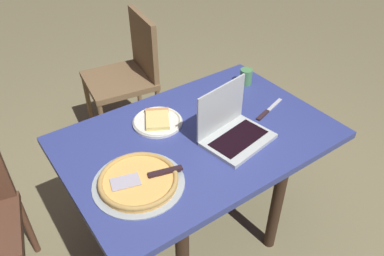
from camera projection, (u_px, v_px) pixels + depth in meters
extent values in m
plane|color=#7C7450|center=(197.00, 233.00, 2.17)|extent=(12.00, 12.00, 0.00)
cube|color=navy|center=(198.00, 138.00, 1.74)|extent=(1.23, 0.82, 0.03)
cylinder|color=#352418|center=(277.00, 202.00, 1.90)|extent=(0.06, 0.06, 0.69)
cylinder|color=#352418|center=(122.00, 182.00, 2.01)|extent=(0.06, 0.06, 0.69)
cylinder|color=#352418|center=(208.00, 142.00, 2.28)|extent=(0.06, 0.06, 0.69)
cube|color=#B4BBB9|center=(238.00, 140.00, 1.68)|extent=(0.33, 0.26, 0.02)
cube|color=black|center=(239.00, 138.00, 1.68)|extent=(0.28, 0.18, 0.00)
cube|color=#B4BBB9|center=(221.00, 108.00, 1.67)|extent=(0.30, 0.06, 0.23)
cube|color=#94ACE6|center=(221.00, 108.00, 1.67)|extent=(0.27, 0.05, 0.20)
cylinder|color=silver|center=(158.00, 122.00, 1.79)|extent=(0.24, 0.24, 0.01)
torus|color=white|center=(158.00, 121.00, 1.79)|extent=(0.23, 0.23, 0.01)
cube|color=#E0C871|center=(157.00, 120.00, 1.78)|extent=(0.17, 0.19, 0.02)
cube|color=tan|center=(157.00, 111.00, 1.84)|extent=(0.11, 0.07, 0.03)
cylinder|color=#9BA7AB|center=(139.00, 183.00, 1.48)|extent=(0.37, 0.37, 0.01)
cylinder|color=#F2AF55|center=(138.00, 181.00, 1.47)|extent=(0.31, 0.31, 0.02)
torus|color=tan|center=(138.00, 179.00, 1.47)|extent=(0.32, 0.32, 0.02)
cube|color=#B0AAB8|center=(125.00, 182.00, 1.45)|extent=(0.13, 0.10, 0.00)
cube|color=black|center=(165.00, 171.00, 1.49)|extent=(0.14, 0.06, 0.01)
cube|color=silver|center=(272.00, 107.00, 1.91)|extent=(0.18, 0.07, 0.00)
cube|color=#2C1C20|center=(263.00, 115.00, 1.84)|extent=(0.10, 0.05, 0.01)
cylinder|color=#4D8B51|center=(246.00, 77.00, 2.07)|extent=(0.07, 0.07, 0.09)
cylinder|color=#3B350A|center=(246.00, 73.00, 2.05)|extent=(0.06, 0.06, 0.01)
cylinder|color=#523222|center=(28.00, 227.00, 1.95)|extent=(0.03, 0.03, 0.41)
cube|color=brown|center=(119.00, 81.00, 2.63)|extent=(0.50, 0.50, 0.04)
cube|color=brown|center=(144.00, 45.00, 2.56)|extent=(0.10, 0.42, 0.42)
cylinder|color=brown|center=(89.00, 103.00, 2.84)|extent=(0.03, 0.03, 0.45)
cylinder|color=brown|center=(104.00, 132.00, 2.56)|extent=(0.03, 0.03, 0.45)
cylinder|color=brown|center=(139.00, 90.00, 2.99)|extent=(0.03, 0.03, 0.45)
cylinder|color=brown|center=(159.00, 116.00, 2.70)|extent=(0.03, 0.03, 0.45)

